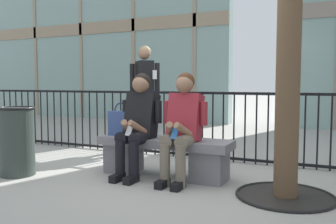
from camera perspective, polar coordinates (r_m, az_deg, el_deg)
ground_plane at (r=4.36m, az=-0.57°, el=-9.97°), size 60.00×60.00×0.00m
stone_bench at (r=4.30m, az=-0.57°, el=-6.47°), size 1.60×0.44×0.45m
seated_person_with_phone at (r=4.26m, az=-4.72°, el=-1.43°), size 0.52×0.66×1.21m
seated_person_companion at (r=4.01m, az=2.22°, el=-1.78°), size 0.52×0.66×1.21m
handbag_on_bench at (r=4.52m, az=-7.26°, el=-1.67°), size 0.30×0.16×0.41m
bystander_at_railing at (r=6.05m, az=-3.69°, el=3.65°), size 0.55×0.42×1.71m
plaza_railing at (r=5.26m, az=4.64°, el=-2.02°), size 9.67×0.04×0.97m
trash_can at (r=4.67m, az=-22.59°, el=-4.13°), size 0.43×0.43×0.82m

